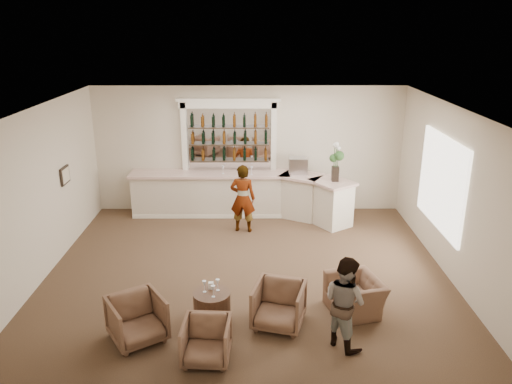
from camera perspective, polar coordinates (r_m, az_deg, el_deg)
ground at (r=10.35m, az=-1.02°, el=-8.79°), size 8.00×8.00×0.00m
room_shell at (r=10.19m, az=-0.13°, el=4.85°), size 8.04×7.02×3.32m
bar_counter at (r=12.89m, az=-1.58°, el=-0.33°), size 5.72×1.80×1.14m
back_bar_alcove at (r=12.90m, az=-3.10°, el=6.41°), size 2.64×0.25×3.00m
cocktail_table at (r=8.69m, az=-5.05°, el=-12.84°), size 0.63×0.63×0.50m
sommelier at (r=11.86m, az=-1.53°, el=-0.74°), size 0.66×0.48×1.66m
guest at (r=7.92m, az=10.12°, el=-12.27°), size 0.89×0.92×1.50m
armchair_left at (r=8.31m, az=-13.44°, el=-13.95°), size 1.11×1.12×0.74m
armchair_center at (r=7.74m, az=-5.69°, el=-16.60°), size 0.74×0.76×0.65m
armchair_right at (r=8.44m, az=2.63°, el=-12.81°), size 0.99×1.00×0.75m
armchair_far at (r=9.01m, az=11.23°, el=-11.47°), size 1.05×1.13×0.62m
espresso_machine at (r=12.75m, az=4.82°, el=3.05°), size 0.48×0.41×0.42m
flower_vase at (r=12.14m, az=9.12°, el=3.71°), size 0.25×0.25×0.96m
wine_glass_bar_left at (r=12.63m, az=-0.51°, el=2.48°), size 0.07×0.07×0.21m
wine_glass_bar_right at (r=12.73m, az=-3.79°, el=2.56°), size 0.07×0.07×0.21m
wine_glass_tbl_a at (r=8.54m, az=-5.92°, el=-10.69°), size 0.07×0.07×0.21m
wine_glass_tbl_b at (r=8.57m, az=-4.40°, el=-10.55°), size 0.07×0.07×0.21m
wine_glass_tbl_c at (r=8.39m, az=-4.92°, el=-11.25°), size 0.07×0.07×0.21m
napkin_holder at (r=8.65m, az=-5.17°, el=-10.60°), size 0.08×0.08×0.12m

